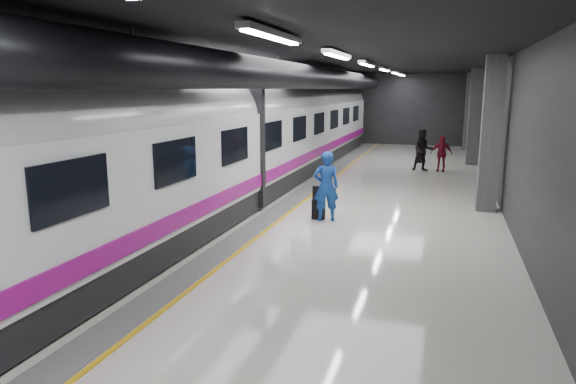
% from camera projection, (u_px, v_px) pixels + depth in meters
% --- Properties ---
extents(ground, '(40.00, 40.00, 0.00)m').
position_uv_depth(ground, '(321.00, 215.00, 14.74)').
color(ground, silver).
rests_on(ground, ground).
extents(platform_hall, '(10.02, 40.02, 4.51)m').
position_uv_depth(platform_hall, '(321.00, 89.00, 15.02)').
color(platform_hall, black).
rests_on(platform_hall, ground).
extents(train, '(3.05, 38.00, 4.05)m').
position_uv_depth(train, '(216.00, 140.00, 15.27)').
color(train, black).
rests_on(train, ground).
extents(traveler_main, '(0.82, 0.69, 1.92)m').
position_uv_depth(traveler_main, '(326.00, 186.00, 13.91)').
color(traveler_main, '#174FB1').
rests_on(traveler_main, ground).
extents(suitcase_main, '(0.36, 0.25, 0.54)m').
position_uv_depth(suitcase_main, '(318.00, 210.00, 14.18)').
color(suitcase_main, black).
rests_on(suitcase_main, ground).
extents(shoulder_bag, '(0.30, 0.17, 0.39)m').
position_uv_depth(shoulder_bag, '(318.00, 193.00, 14.07)').
color(shoulder_bag, black).
rests_on(shoulder_bag, suitcase_main).
extents(traveler_far_a, '(1.01, 0.86, 1.83)m').
position_uv_depth(traveler_far_a, '(423.00, 150.00, 22.50)').
color(traveler_far_a, black).
rests_on(traveler_far_a, ground).
extents(traveler_far_b, '(0.96, 0.49, 1.57)m').
position_uv_depth(traveler_far_b, '(441.00, 153.00, 22.38)').
color(traveler_far_b, maroon).
rests_on(traveler_far_b, ground).
extents(suitcase_far, '(0.38, 0.27, 0.52)m').
position_uv_depth(suitcase_far, '(420.00, 157.00, 25.08)').
color(suitcase_far, black).
rests_on(suitcase_far, ground).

